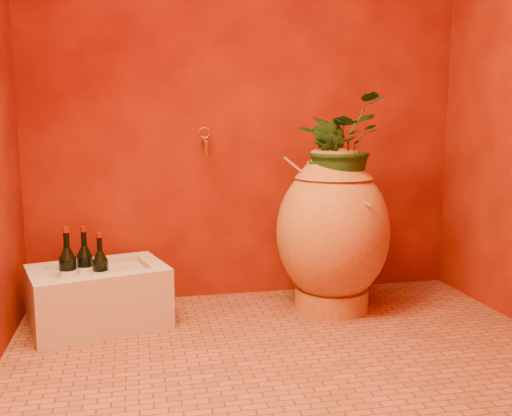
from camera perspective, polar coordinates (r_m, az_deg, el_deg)
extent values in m
plane|color=#9B5032|center=(2.55, 3.94, -15.03)|extent=(2.50, 2.50, 0.00)
cube|color=#5C0E05|center=(3.31, -0.72, 12.67)|extent=(2.50, 0.02, 2.50)
cylinder|color=#BF7E36|center=(3.20, 7.54, -8.94)|extent=(0.52, 0.52, 0.11)
ellipsoid|color=#BF7E36|center=(3.11, 7.68, -2.41)|extent=(0.79, 0.79, 0.76)
cone|color=#BF7E36|center=(3.06, 7.82, 4.09)|extent=(0.54, 0.54, 0.11)
torus|color=#BF7E36|center=(3.05, 7.84, 5.34)|extent=(0.33, 0.33, 0.05)
cylinder|color=olive|center=(2.99, 6.66, 1.95)|extent=(0.38, 0.23, 0.33)
cylinder|color=olive|center=(2.94, 8.21, 2.45)|extent=(0.25, 0.31, 0.21)
cylinder|color=olive|center=(3.02, 10.09, 2.89)|extent=(0.21, 0.25, 0.23)
cube|color=#BFB79F|center=(3.02, -15.45, -8.76)|extent=(0.74, 0.60, 0.27)
cube|color=#BFB79F|center=(3.15, -15.39, -5.15)|extent=(0.65, 0.25, 0.03)
cube|color=#BFB79F|center=(2.80, -15.78, -6.91)|extent=(0.65, 0.25, 0.03)
cube|color=#BFB79F|center=(3.01, -20.99, -6.10)|extent=(0.15, 0.28, 0.03)
cube|color=#BFB79F|center=(2.97, -10.09, -5.81)|extent=(0.15, 0.28, 0.03)
cylinder|color=black|center=(3.01, -16.68, -6.37)|extent=(0.08, 0.08, 0.19)
cone|color=black|center=(2.98, -16.78, -4.12)|extent=(0.08, 0.08, 0.05)
cylinder|color=black|center=(2.96, -16.84, -2.94)|extent=(0.03, 0.03, 0.07)
cylinder|color=maroon|center=(2.95, -16.88, -2.04)|extent=(0.03, 0.03, 0.03)
cylinder|color=silver|center=(3.01, -16.68, -6.37)|extent=(0.08, 0.08, 0.08)
cylinder|color=black|center=(2.94, -18.25, -6.69)|extent=(0.08, 0.08, 0.20)
cone|color=black|center=(2.91, -18.37, -4.31)|extent=(0.08, 0.08, 0.05)
cylinder|color=black|center=(2.90, -18.44, -3.04)|extent=(0.03, 0.03, 0.08)
cylinder|color=maroon|center=(2.89, -18.48, -2.08)|extent=(0.03, 0.03, 0.03)
cylinder|color=silver|center=(2.94, -18.25, -6.69)|extent=(0.09, 0.09, 0.09)
cylinder|color=black|center=(2.93, -15.24, -6.78)|extent=(0.07, 0.07, 0.18)
cone|color=black|center=(2.91, -15.33, -4.62)|extent=(0.07, 0.07, 0.05)
cylinder|color=black|center=(2.89, -15.38, -3.48)|extent=(0.03, 0.03, 0.07)
cylinder|color=maroon|center=(2.88, -15.42, -2.61)|extent=(0.03, 0.03, 0.02)
cylinder|color=silver|center=(2.93, -15.24, -6.78)|extent=(0.08, 0.08, 0.08)
cylinder|color=#AD8228|center=(3.20, -5.16, 6.65)|extent=(0.02, 0.13, 0.02)
cylinder|color=#AD8228|center=(3.14, -5.00, 5.91)|extent=(0.02, 0.02, 0.08)
torus|color=#AD8228|center=(3.20, -5.18, 7.50)|extent=(0.07, 0.01, 0.07)
cylinder|color=#AD8228|center=(3.20, -5.17, 7.08)|extent=(0.01, 0.01, 0.05)
imported|color=#164018|center=(3.05, 8.38, 6.34)|extent=(0.63, 0.62, 0.53)
imported|color=#164018|center=(3.01, 7.12, 5.10)|extent=(0.25, 0.26, 0.37)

